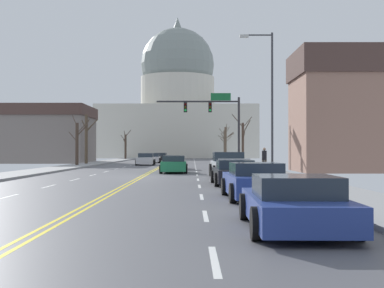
% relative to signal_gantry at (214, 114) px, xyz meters
% --- Properties ---
extents(ground, '(20.00, 180.00, 0.20)m').
position_rel_signal_gantry_xyz_m(ground, '(-5.41, -15.73, -5.05)').
color(ground, '#515156').
extents(signal_gantry, '(7.91, 0.41, 6.94)m').
position_rel_signal_gantry_xyz_m(signal_gantry, '(0.00, 0.00, 0.00)').
color(signal_gantry, '#28282D').
rests_on(signal_gantry, ground).
extents(street_lamp_right, '(2.11, 0.24, 8.94)m').
position_rel_signal_gantry_xyz_m(street_lamp_right, '(2.55, -16.01, 0.27)').
color(street_lamp_right, '#333338').
rests_on(street_lamp_right, ground).
extents(capitol_building, '(33.05, 19.71, 30.59)m').
position_rel_signal_gantry_xyz_m(capitol_building, '(-5.41, 61.58, 6.18)').
color(capitol_building, beige).
rests_on(capitol_building, ground).
extents(sedan_near_00, '(2.04, 4.73, 1.22)m').
position_rel_signal_gantry_xyz_m(sedan_near_00, '(-3.74, -3.51, -4.50)').
color(sedan_near_00, silver).
rests_on(sedan_near_00, ground).
extents(sedan_near_01, '(2.02, 4.32, 1.26)m').
position_rel_signal_gantry_xyz_m(sedan_near_01, '(-3.58, -10.60, -4.47)').
color(sedan_near_01, '#1E7247').
rests_on(sedan_near_01, ground).
extents(pickup_truck_near_02, '(2.37, 5.48, 1.56)m').
position_rel_signal_gantry_xyz_m(pickup_truck_near_02, '(0.03, -16.68, -4.36)').
color(pickup_truck_near_02, '#ADB2B7').
rests_on(pickup_truck_near_02, ground).
extents(sedan_near_03, '(2.19, 4.53, 1.20)m').
position_rel_signal_gantry_xyz_m(sedan_near_03, '(-0.19, -23.05, -4.50)').
color(sedan_near_03, black).
rests_on(sedan_near_03, ground).
extents(sedan_near_04, '(2.16, 4.63, 1.25)m').
position_rel_signal_gantry_xyz_m(sedan_near_04, '(-0.07, -30.15, -4.48)').
color(sedan_near_04, navy).
rests_on(sedan_near_04, ground).
extents(sedan_near_05, '(2.17, 4.55, 1.16)m').
position_rel_signal_gantry_xyz_m(sedan_near_05, '(-0.07, -36.82, -4.53)').
color(sedan_near_05, navy).
rests_on(sedan_near_05, ground).
extents(sedan_oncoming_00, '(2.12, 4.62, 1.32)m').
position_rel_signal_gantry_xyz_m(sedan_oncoming_00, '(-7.41, 8.28, -4.46)').
color(sedan_oncoming_00, silver).
rests_on(sedan_oncoming_00, ground).
extents(sedan_oncoming_01, '(2.03, 4.62, 1.26)m').
position_rel_signal_gantry_xyz_m(sedan_oncoming_01, '(-7.36, 18.10, -4.48)').
color(sedan_oncoming_01, silver).
rests_on(sedan_oncoming_01, ground).
extents(sedan_oncoming_02, '(2.17, 4.31, 1.24)m').
position_rel_signal_gantry_xyz_m(sedan_oncoming_02, '(-6.97, 27.88, -4.48)').
color(sedan_oncoming_02, black).
rests_on(sedan_oncoming_02, ground).
extents(sedan_oncoming_03, '(2.00, 4.50, 1.15)m').
position_rel_signal_gantry_xyz_m(sedan_oncoming_03, '(-7.25, 36.00, -4.53)').
color(sedan_oncoming_03, '#9EA3A8').
rests_on(sedan_oncoming_03, ground).
extents(flank_building_00, '(10.35, 10.33, 7.38)m').
position_rel_signal_gantry_xyz_m(flank_building_00, '(-20.72, 18.11, -1.33)').
color(flank_building_00, slate).
rests_on(flank_building_00, ground).
extents(flank_building_01, '(8.90, 6.95, 9.36)m').
position_rel_signal_gantry_xyz_m(flank_building_01, '(10.18, -8.47, -0.32)').
color(flank_building_01, '#8C6656').
rests_on(flank_building_01, ground).
extents(bare_tree_00, '(2.15, 1.68, 5.34)m').
position_rel_signal_gantry_xyz_m(bare_tree_00, '(3.23, 6.45, -2.46)').
color(bare_tree_00, '#423328').
rests_on(bare_tree_00, ground).
extents(bare_tree_01, '(2.07, 1.24, 5.56)m').
position_rel_signal_gantry_xyz_m(bare_tree_01, '(-14.23, 9.38, -2.00)').
color(bare_tree_01, '#4C3D2D').
rests_on(bare_tree_01, ground).
extents(bare_tree_02, '(2.39, 1.71, 5.45)m').
position_rel_signal_gantry_xyz_m(bare_tree_02, '(2.84, 28.18, -2.29)').
color(bare_tree_02, brown).
rests_on(bare_tree_02, ground).
extents(bare_tree_03, '(1.80, 1.51, 5.04)m').
position_rel_signal_gantry_xyz_m(bare_tree_03, '(-13.77, 39.26, -2.65)').
color(bare_tree_03, '#423328').
rests_on(bare_tree_03, ground).
extents(bare_tree_04, '(2.08, 2.31, 5.12)m').
position_rel_signal_gantry_xyz_m(bare_tree_04, '(3.20, 37.16, -2.31)').
color(bare_tree_04, brown).
rests_on(bare_tree_04, ground).
extents(bare_tree_05, '(2.16, 1.89, 5.17)m').
position_rel_signal_gantry_xyz_m(bare_tree_05, '(-14.05, 3.97, -2.62)').
color(bare_tree_05, '#423328').
rests_on(bare_tree_05, ground).
extents(pedestrian_00, '(0.35, 0.34, 1.71)m').
position_rel_signal_gantry_xyz_m(pedestrian_00, '(2.85, -12.12, -3.97)').
color(pedestrian_00, '#4C4238').
rests_on(pedestrian_00, ground).
extents(bicycle_parked, '(0.12, 1.77, 0.85)m').
position_rel_signal_gantry_xyz_m(bicycle_parked, '(2.51, -13.86, -4.58)').
color(bicycle_parked, black).
rests_on(bicycle_parked, ground).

